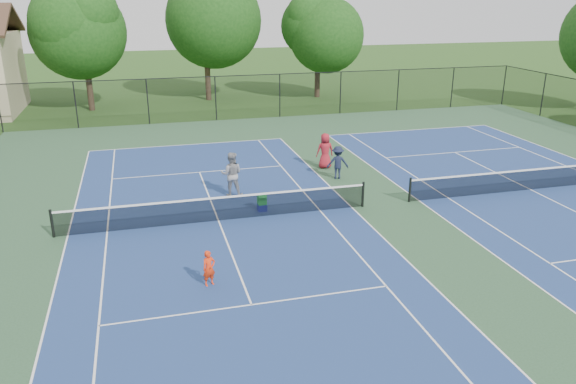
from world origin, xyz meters
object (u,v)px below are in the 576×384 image
object	(u,v)px
tree_back_b	(205,16)
ball_crate	(262,208)
tree_back_a	(82,26)
bystander_c	(325,151)
tree_back_c	(318,29)
child_player	(209,268)
ball_hopper	(262,199)
bystander_b	(338,163)
instructor	(232,174)

from	to	relation	value
tree_back_b	ball_crate	bearing A→B (deg)	-92.59
tree_back_a	bystander_c	distance (m)	22.69
tree_back_c	tree_back_a	bearing A→B (deg)	-176.82
child_player	ball_hopper	xyz separation A→B (m)	(2.84, 5.54, -0.06)
bystander_b	bystander_c	xyz separation A→B (m)	(-0.03, 1.79, 0.10)
child_player	ball_crate	size ratio (longest dim) A/B	3.14
instructor	ball_hopper	xyz separation A→B (m)	(0.85, -2.12, -0.47)
bystander_b	bystander_c	size ratio (longest dim) A/B	0.89
ball_crate	ball_hopper	xyz separation A→B (m)	(0.00, 0.00, 0.36)
child_player	bystander_b	world-z (taller)	bystander_b
tree_back_a	bystander_c	bearing A→B (deg)	-56.58
tree_back_b	ball_hopper	bearing A→B (deg)	-92.59
bystander_b	ball_hopper	world-z (taller)	bystander_b
bystander_c	ball_hopper	size ratio (longest dim) A/B	4.10
tree_back_a	instructor	size ratio (longest dim) A/B	4.72
instructor	bystander_c	world-z (taller)	instructor
bystander_c	tree_back_b	bearing A→B (deg)	-80.24
tree_back_b	ball_crate	world-z (taller)	tree_back_b
child_player	ball_hopper	bearing A→B (deg)	43.04
bystander_b	bystander_c	distance (m)	1.79
instructor	bystander_c	size ratio (longest dim) A/B	1.09
tree_back_a	instructor	world-z (taller)	tree_back_a
tree_back_b	bystander_c	xyz separation A→B (m)	(3.17, -20.45, -5.71)
tree_back_c	bystander_b	world-z (taller)	tree_back_c
instructor	tree_back_b	bearing A→B (deg)	-80.46
tree_back_c	bystander_b	xyz separation A→B (m)	(-5.80, -21.23, -4.69)
tree_back_c	instructor	size ratio (longest dim) A/B	4.33
tree_back_a	bystander_b	distance (m)	24.20
tree_back_b	tree_back_a	bearing A→B (deg)	-167.47
tree_back_a	ball_crate	bearing A→B (deg)	-71.44
tree_back_c	ball_crate	world-z (taller)	tree_back_c
tree_back_b	tree_back_c	size ratio (longest dim) A/B	1.19
ball_crate	instructor	bearing A→B (deg)	111.96
tree_back_b	bystander_b	xyz separation A→B (m)	(3.20, -22.23, -5.81)
tree_back_c	ball_crate	bearing A→B (deg)	-112.59
tree_back_b	bystander_b	size ratio (longest dim) A/B	6.36
tree_back_a	tree_back_b	size ratio (longest dim) A/B	0.91
child_player	ball_crate	bearing A→B (deg)	43.04
instructor	bystander_b	bearing A→B (deg)	-154.24
tree_back_c	bystander_c	size ratio (longest dim) A/B	4.74
tree_back_c	child_player	xyz separation A→B (m)	(-12.98, -29.94, -4.92)
tree_back_c	ball_hopper	distance (m)	26.88
bystander_c	tree_back_c	bearing A→B (deg)	-105.74
tree_back_a	ball_hopper	size ratio (longest dim) A/B	21.20
tree_back_a	tree_back_b	bearing A→B (deg)	12.53
tree_back_b	ball_crate	xyz separation A→B (m)	(-1.15, -25.39, -6.45)
instructor	bystander_b	world-z (taller)	instructor
tree_back_c	bystander_c	distance (m)	20.82
bystander_b	tree_back_b	bearing A→B (deg)	-67.56
tree_back_a	tree_back_c	size ratio (longest dim) A/B	1.09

